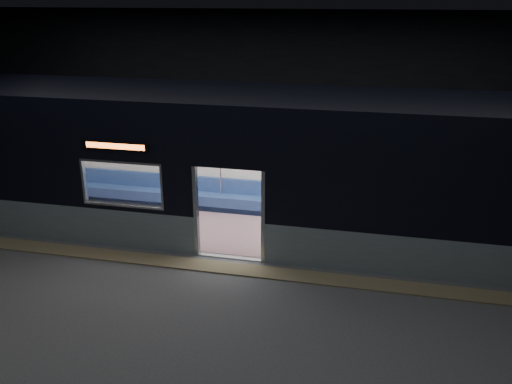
% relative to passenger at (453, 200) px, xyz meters
% --- Properties ---
extents(station_floor, '(24.00, 14.00, 0.01)m').
position_rel_passenger_xyz_m(station_floor, '(-4.80, -3.55, -0.84)').
color(station_floor, '#47494C').
rests_on(station_floor, ground).
extents(station_envelope, '(24.00, 14.00, 5.00)m').
position_rel_passenger_xyz_m(station_envelope, '(-4.80, -3.55, 2.83)').
color(station_envelope, black).
rests_on(station_envelope, station_floor).
extents(tactile_strip, '(22.80, 0.50, 0.03)m').
position_rel_passenger_xyz_m(tactile_strip, '(-4.80, -3.00, -0.82)').
color(tactile_strip, '#8C7F59').
rests_on(tactile_strip, station_floor).
extents(metro_car, '(18.00, 3.04, 3.35)m').
position_rel_passenger_xyz_m(metro_car, '(-4.80, -1.00, 1.01)').
color(metro_car, '#83959C').
rests_on(metro_car, station_floor).
extents(passenger, '(0.46, 0.76, 1.46)m').
position_rel_passenger_xyz_m(passenger, '(0.00, 0.00, 0.00)').
color(passenger, black).
rests_on(passenger, metro_car).
extents(handbag, '(0.35, 0.32, 0.15)m').
position_rel_passenger_xyz_m(handbag, '(0.05, -0.25, -0.14)').
color(handbag, black).
rests_on(handbag, passenger).
extents(transit_map, '(0.90, 0.03, 0.58)m').
position_rel_passenger_xyz_m(transit_map, '(0.20, 0.31, 0.61)').
color(transit_map, white).
rests_on(transit_map, metro_car).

